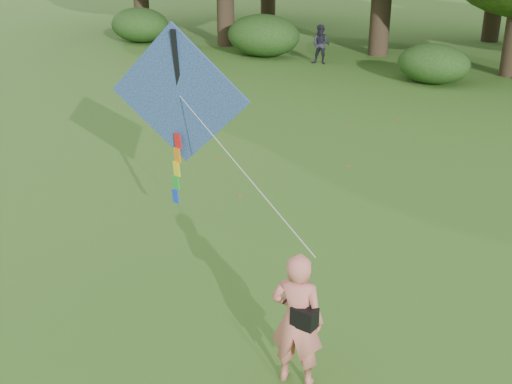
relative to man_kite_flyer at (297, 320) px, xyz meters
The scene contains 6 objects.
ground 1.16m from the man_kite_flyer, behind, with size 100.00×100.00×0.00m, color #265114.
man_kite_flyer is the anchor object (origin of this frame).
bystander_left 20.20m from the man_kite_flyer, 118.97° to the left, with size 0.78×0.61×1.60m, color #24232F.
crossbody_bag 0.17m from the man_kite_flyer, 14.61° to the right, with size 0.43×0.20×0.72m.
flying_kite 4.35m from the man_kite_flyer, 151.71° to the left, with size 4.87×2.28×3.17m.
fallen_leaves 6.79m from the man_kite_flyer, 107.85° to the left, with size 8.77×14.28×0.01m.
Camera 1 is at (4.12, -5.65, 5.43)m, focal length 45.00 mm.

